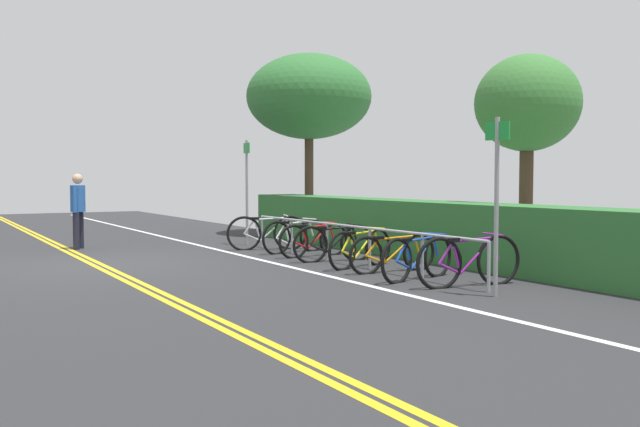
{
  "coord_description": "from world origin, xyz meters",
  "views": [
    {
      "loc": [
        12.68,
        -2.78,
        1.57
      ],
      "look_at": [
        3.69,
        2.53,
        1.03
      ],
      "focal_mm": 38.28,
      "sensor_mm": 36.0,
      "label": 1
    }
  ],
  "objects_px": {
    "bicycle_4": "(361,248)",
    "bicycle_5": "(393,253)",
    "bicycle_1": "(295,236)",
    "bicycle_3": "(334,243)",
    "tree_near_left": "(309,97)",
    "bicycle_0": "(267,233)",
    "bicycle_7": "(469,261)",
    "bicycle_2": "(314,240)",
    "bicycle_6": "(418,258)",
    "tree_mid": "(527,105)",
    "sign_post_near": "(247,183)",
    "pedestrian": "(78,206)",
    "bike_rack": "(347,234)",
    "sign_post_far": "(497,190)"
  },
  "relations": [
    {
      "from": "bicycle_4",
      "to": "bike_rack",
      "type": "bearing_deg",
      "value": 174.44
    },
    {
      "from": "sign_post_far",
      "to": "tree_mid",
      "type": "height_order",
      "value": "tree_mid"
    },
    {
      "from": "bicycle_2",
      "to": "bicycle_4",
      "type": "height_order",
      "value": "bicycle_4"
    },
    {
      "from": "bicycle_2",
      "to": "tree_mid",
      "type": "distance_m",
      "value": 4.92
    },
    {
      "from": "bicycle_2",
      "to": "sign_post_near",
      "type": "relative_size",
      "value": 0.68
    },
    {
      "from": "bicycle_0",
      "to": "pedestrian",
      "type": "xyz_separation_m",
      "value": [
        -2.26,
        -3.56,
        0.59
      ]
    },
    {
      "from": "bicycle_2",
      "to": "bicycle_1",
      "type": "bearing_deg",
      "value": 178.54
    },
    {
      "from": "bicycle_5",
      "to": "bicycle_6",
      "type": "relative_size",
      "value": 1.01
    },
    {
      "from": "sign_post_far",
      "to": "bicycle_4",
      "type": "bearing_deg",
      "value": 177.63
    },
    {
      "from": "bicycle_0",
      "to": "bicycle_4",
      "type": "relative_size",
      "value": 1.07
    },
    {
      "from": "sign_post_far",
      "to": "bike_rack",
      "type": "bearing_deg",
      "value": 177.22
    },
    {
      "from": "bicycle_1",
      "to": "bicycle_3",
      "type": "height_order",
      "value": "bicycle_1"
    },
    {
      "from": "bicycle_5",
      "to": "tree_near_left",
      "type": "bearing_deg",
      "value": 160.51
    },
    {
      "from": "bicycle_7",
      "to": "sign_post_far",
      "type": "relative_size",
      "value": 0.76
    },
    {
      "from": "bicycle_2",
      "to": "bicycle_3",
      "type": "distance_m",
      "value": 0.89
    },
    {
      "from": "bike_rack",
      "to": "bicycle_4",
      "type": "xyz_separation_m",
      "value": [
        0.5,
        -0.05,
        -0.22
      ]
    },
    {
      "from": "bicycle_0",
      "to": "bicycle_2",
      "type": "height_order",
      "value": "bicycle_0"
    },
    {
      "from": "bicycle_2",
      "to": "sign_post_far",
      "type": "bearing_deg",
      "value": -2.89
    },
    {
      "from": "sign_post_near",
      "to": "bicycle_0",
      "type": "bearing_deg",
      "value": -1.12
    },
    {
      "from": "pedestrian",
      "to": "bicycle_7",
      "type": "bearing_deg",
      "value": 24.51
    },
    {
      "from": "bicycle_3",
      "to": "tree_near_left",
      "type": "relative_size",
      "value": 0.33
    },
    {
      "from": "bicycle_0",
      "to": "bicycle_6",
      "type": "bearing_deg",
      "value": 0.35
    },
    {
      "from": "bicycle_3",
      "to": "tree_mid",
      "type": "xyz_separation_m",
      "value": [
        1.57,
        3.42,
        2.64
      ]
    },
    {
      "from": "bicycle_3",
      "to": "pedestrian",
      "type": "xyz_separation_m",
      "value": [
        -4.82,
        -3.7,
        0.62
      ]
    },
    {
      "from": "bicycle_7",
      "to": "sign_post_near",
      "type": "height_order",
      "value": "sign_post_near"
    },
    {
      "from": "sign_post_far",
      "to": "bicycle_1",
      "type": "bearing_deg",
      "value": 177.3
    },
    {
      "from": "bicycle_0",
      "to": "bicycle_4",
      "type": "height_order",
      "value": "bicycle_0"
    },
    {
      "from": "tree_near_left",
      "to": "sign_post_far",
      "type": "bearing_deg",
      "value": -16.1
    },
    {
      "from": "bicycle_6",
      "to": "tree_mid",
      "type": "height_order",
      "value": "tree_mid"
    },
    {
      "from": "bicycle_7",
      "to": "pedestrian",
      "type": "distance_m",
      "value": 9.22
    },
    {
      "from": "bicycle_4",
      "to": "bicycle_5",
      "type": "distance_m",
      "value": 0.79
    },
    {
      "from": "bicycle_0",
      "to": "bicycle_7",
      "type": "distance_m",
      "value": 6.12
    },
    {
      "from": "bicycle_2",
      "to": "bicycle_6",
      "type": "relative_size",
      "value": 0.97
    },
    {
      "from": "bicycle_2",
      "to": "sign_post_far",
      "type": "relative_size",
      "value": 0.7
    },
    {
      "from": "sign_post_near",
      "to": "tree_near_left",
      "type": "height_order",
      "value": "tree_near_left"
    },
    {
      "from": "bicycle_3",
      "to": "bicycle_4",
      "type": "xyz_separation_m",
      "value": [
        0.98,
        -0.05,
        -0.01
      ]
    },
    {
      "from": "bicycle_5",
      "to": "tree_near_left",
      "type": "height_order",
      "value": "tree_near_left"
    },
    {
      "from": "bicycle_6",
      "to": "tree_near_left",
      "type": "height_order",
      "value": "tree_near_left"
    },
    {
      "from": "bike_rack",
      "to": "tree_near_left",
      "type": "xyz_separation_m",
      "value": [
        -6.22,
        2.73,
        3.28
      ]
    },
    {
      "from": "bicycle_3",
      "to": "bicycle_4",
      "type": "distance_m",
      "value": 0.98
    },
    {
      "from": "bicycle_2",
      "to": "bicycle_7",
      "type": "height_order",
      "value": "bicycle_7"
    },
    {
      "from": "bicycle_0",
      "to": "bicycle_6",
      "type": "relative_size",
      "value": 1.02
    },
    {
      "from": "bicycle_6",
      "to": "tree_mid",
      "type": "distance_m",
      "value": 4.54
    },
    {
      "from": "bicycle_2",
      "to": "pedestrian",
      "type": "relative_size",
      "value": 0.99
    },
    {
      "from": "bicycle_4",
      "to": "tree_near_left",
      "type": "bearing_deg",
      "value": 157.52
    },
    {
      "from": "bicycle_2",
      "to": "bicycle_7",
      "type": "xyz_separation_m",
      "value": [
        4.44,
        0.04,
        0.04
      ]
    },
    {
      "from": "bicycle_3",
      "to": "sign_post_far",
      "type": "height_order",
      "value": "sign_post_far"
    },
    {
      "from": "bicycle_0",
      "to": "sign_post_near",
      "type": "xyz_separation_m",
      "value": [
        -1.12,
        0.02,
        1.09
      ]
    },
    {
      "from": "tree_mid",
      "to": "tree_near_left",
      "type": "bearing_deg",
      "value": -174.63
    },
    {
      "from": "bicycle_5",
      "to": "pedestrian",
      "type": "relative_size",
      "value": 1.03
    }
  ]
}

